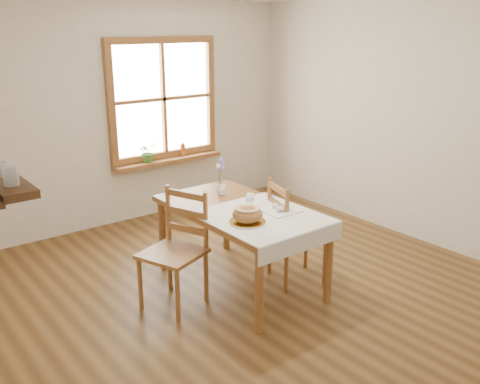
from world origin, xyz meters
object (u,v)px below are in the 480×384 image
object	(u,v)px
dining_table	(240,217)
chair_right	(297,231)
chair_left	(172,252)
bread_plate	(247,222)
flower_vase	(221,190)

from	to	relation	value
dining_table	chair_right	world-z (taller)	chair_right
chair_left	bread_plate	distance (m)	0.69
chair_left	bread_plate	xyz separation A→B (m)	(0.50, -0.39, 0.27)
chair_left	chair_right	xyz separation A→B (m)	(1.17, -0.29, -0.01)
dining_table	bread_plate	world-z (taller)	bread_plate
chair_right	flower_vase	distance (m)	0.84
dining_table	chair_right	bearing A→B (deg)	-28.66
chair_right	flower_vase	size ratio (longest dim) A/B	10.99
chair_right	flower_vase	world-z (taller)	chair_right
chair_right	bread_plate	xyz separation A→B (m)	(-0.67, -0.09, 0.28)
dining_table	flower_vase	xyz separation A→B (m)	(0.10, 0.42, 0.13)
flower_vase	chair_left	bearing A→B (deg)	-153.88
dining_table	flower_vase	world-z (taller)	flower_vase
chair_left	chair_right	world-z (taller)	chair_left
chair_left	chair_right	bearing A→B (deg)	55.38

